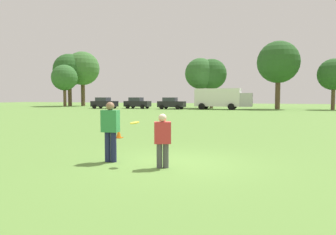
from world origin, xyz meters
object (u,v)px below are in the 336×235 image
Objects in this scene: player_defender at (163,138)px; box_truck at (222,98)px; parked_car_mid_left at (137,103)px; parked_car_center at (171,103)px; traffic_cone at (119,133)px; parked_car_near_left at (104,103)px; frisbee at (135,123)px; player_thrower at (110,128)px.

player_defender is 0.18× the size of box_truck.
parked_car_mid_left is 1.00× the size of parked_car_center.
traffic_cone is 35.21m from box_truck.
parked_car_near_left is 19.05m from box_truck.
player_defender is 6.74m from traffic_cone.
player_thrower is at bearing 166.76° from frisbee.
frisbee is at bearing -73.17° from parked_car_center.
parked_car_center reaches higher than player_defender.
player_thrower is at bearing -59.55° from parked_car_near_left.
player_defender is at bearing -72.03° from parked_car_center.
parked_car_center is at bearing 107.97° from player_defender.
parked_car_center is 7.87m from box_truck.
player_thrower is 40.43m from parked_car_center.
player_thrower is 6.59× the size of frisbee.
player_thrower reaches higher than frisbee.
box_truck is (-4.12, 40.41, 0.53)m from frisbee.
parked_car_near_left is 5.41m from parked_car_mid_left.
frisbee is 0.57× the size of traffic_cone.
parked_car_center is at bearing 106.83° from frisbee.
player_thrower is 1.78m from player_defender.
parked_car_near_left reaches higher than traffic_cone.
parked_car_near_left is (-22.07, 37.55, -0.10)m from player_thrower.
box_truck reaches higher than player_defender.
parked_car_center reaches higher than traffic_cone.
parked_car_near_left reaches higher than player_thrower.
frisbee is 6.26m from traffic_cone.
frisbee is 44.20m from parked_car_near_left.
parked_car_near_left is at bearing -171.99° from box_truck.
traffic_cone is at bearing -75.80° from parked_car_center.
player_thrower is 43.56m from parked_car_near_left.
box_truck is at bearing 95.82° from frisbee.
parked_car_mid_left is at bearing 113.33° from player_thrower.
parked_car_center is (-12.70, 39.17, 0.09)m from player_defender.
frisbee is 0.07× the size of parked_car_mid_left.
box_truck reaches higher than parked_car_near_left.
box_truck is at bearing 97.02° from player_defender.
traffic_cone is at bearing 127.97° from player_defender.
frisbee is 0.07× the size of parked_car_near_left.
parked_car_near_left and parked_car_center have the same top height.
player_thrower is 5.63m from traffic_cone.
box_truck is at bearing 9.47° from parked_car_center.
player_defender is 43.82m from parked_car_mid_left.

